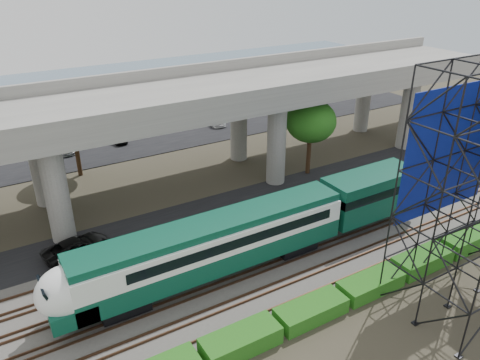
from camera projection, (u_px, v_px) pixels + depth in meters
ground at (259, 284)px, 31.61m from camera, size 140.00×140.00×0.00m
ballast_bed at (243, 268)px, 33.12m from camera, size 90.00×12.00×0.20m
service_road at (192, 217)px, 39.72m from camera, size 90.00×5.00×0.08m
parking_lot at (110, 135)px, 57.91m from camera, size 90.00×18.00×0.08m
harbor_water at (69, 94)px, 74.95m from camera, size 140.00×40.00×0.03m
rail_tracks at (243, 266)px, 33.04m from camera, size 90.00×9.52×0.16m
commuter_train at (242, 235)px, 31.87m from camera, size 29.30×3.06×4.30m
overpass at (144, 110)px, 39.77m from camera, size 80.00×12.00×12.40m
hedge_strip at (311, 310)px, 28.51m from camera, size 34.60×1.80×1.20m
trees at (110, 146)px, 39.56m from camera, size 40.94×16.94×7.69m
suv at (77, 247)px, 34.32m from camera, size 5.26×3.24×1.36m
parked_cars at (124, 128)px, 58.22m from camera, size 40.19×9.73×1.31m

